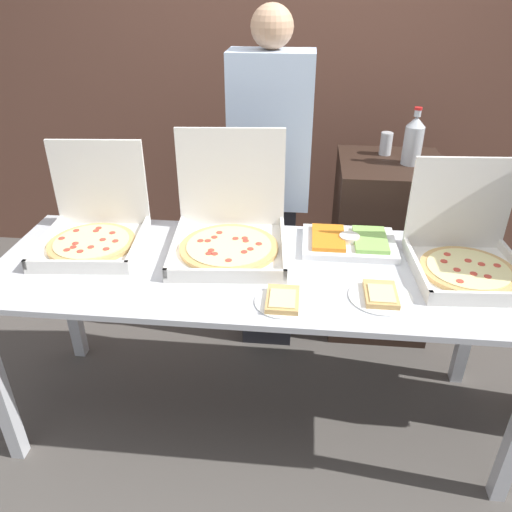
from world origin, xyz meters
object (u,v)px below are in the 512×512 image
(veggie_tray, at_px, (349,242))
(soda_bottle, at_px, (413,140))
(pizza_box_near_right, at_px, (466,254))
(soda_can_silver, at_px, (386,144))
(person_guest_cap, at_px, (270,189))
(pizza_box_far_left, at_px, (94,228))
(pizza_box_far_right, at_px, (230,230))
(paper_plate_front_left, at_px, (283,300))
(paper_plate_front_center, at_px, (381,295))

(veggie_tray, relative_size, soda_bottle, 1.38)
(pizza_box_near_right, bearing_deg, soda_can_silver, 99.81)
(pizza_box_near_right, xyz_separation_m, person_guest_cap, (-0.84, 0.57, 0.02))
(pizza_box_far_left, relative_size, veggie_tray, 1.17)
(pizza_box_far_right, xyz_separation_m, pizza_box_far_left, (-0.60, -0.03, -0.01))
(pizza_box_far_right, distance_m, veggie_tray, 0.53)
(pizza_box_far_right, distance_m, pizza_box_far_left, 0.60)
(pizza_box_far_right, bearing_deg, paper_plate_front_left, -62.99)
(soda_can_silver, distance_m, person_guest_cap, 0.73)
(paper_plate_front_left, bearing_deg, pizza_box_near_right, 23.38)
(veggie_tray, height_order, person_guest_cap, person_guest_cap)
(soda_bottle, height_order, soda_can_silver, soda_bottle)
(pizza_box_near_right, bearing_deg, paper_plate_front_center, -149.62)
(paper_plate_front_left, height_order, veggie_tray, veggie_tray)
(pizza_box_near_right, height_order, soda_bottle, soda_bottle)
(paper_plate_front_left, bearing_deg, paper_plate_front_center, 10.97)
(soda_bottle, bearing_deg, person_guest_cap, -163.79)
(paper_plate_front_left, bearing_deg, soda_bottle, 60.82)
(pizza_box_far_right, xyz_separation_m, soda_bottle, (0.87, 0.68, 0.22))
(person_guest_cap, bearing_deg, soda_bottle, -163.79)
(pizza_box_far_right, xyz_separation_m, veggie_tray, (0.52, 0.06, -0.06))
(pizza_box_far_left, height_order, veggie_tray, pizza_box_far_left)
(paper_plate_front_left, xyz_separation_m, soda_can_silver, (0.50, 1.24, 0.23))
(pizza_box_near_right, bearing_deg, pizza_box_far_left, 173.82)
(pizza_box_near_right, xyz_separation_m, pizza_box_far_left, (-1.58, 0.07, 0.00))
(soda_bottle, bearing_deg, soda_can_silver, 127.26)
(pizza_box_near_right, distance_m, soda_bottle, 0.82)
(veggie_tray, bearing_deg, pizza_box_far_left, -175.64)
(soda_can_silver, xyz_separation_m, person_guest_cap, (-0.61, -0.36, -0.15))
(pizza_box_near_right, xyz_separation_m, soda_can_silver, (-0.22, 0.93, 0.16))
(paper_plate_front_center, height_order, soda_bottle, soda_bottle)
(soda_bottle, distance_m, person_guest_cap, 0.79)
(soda_bottle, xyz_separation_m, person_guest_cap, (-0.73, -0.21, -0.21))
(paper_plate_front_center, bearing_deg, pizza_box_far_left, 165.69)
(person_guest_cap, bearing_deg, paper_plate_front_left, 97.51)
(paper_plate_front_center, height_order, soda_can_silver, soda_can_silver)
(veggie_tray, bearing_deg, paper_plate_front_center, -76.66)
(pizza_box_far_left, height_order, paper_plate_front_left, pizza_box_far_left)
(soda_bottle, bearing_deg, pizza_box_far_left, -154.14)
(paper_plate_front_center, xyz_separation_m, person_guest_cap, (-0.48, 0.81, 0.08))
(veggie_tray, xyz_separation_m, person_guest_cap, (-0.38, 0.41, 0.07))
(paper_plate_front_center, bearing_deg, soda_bottle, 76.38)
(veggie_tray, bearing_deg, pizza_box_far_right, -173.95)
(soda_bottle, relative_size, soda_can_silver, 2.38)
(pizza_box_near_right, height_order, paper_plate_front_left, pizza_box_near_right)
(pizza_box_near_right, relative_size, soda_can_silver, 3.74)
(pizza_box_far_left, height_order, soda_can_silver, pizza_box_far_left)
(pizza_box_far_left, relative_size, person_guest_cap, 0.26)
(pizza_box_far_left, relative_size, soda_bottle, 1.61)
(pizza_box_far_right, relative_size, pizza_box_far_left, 1.13)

